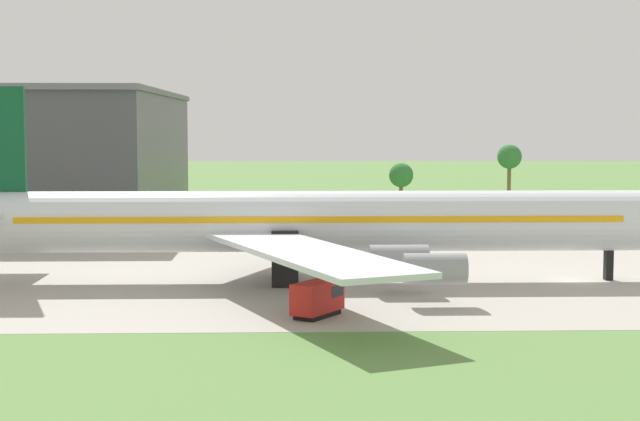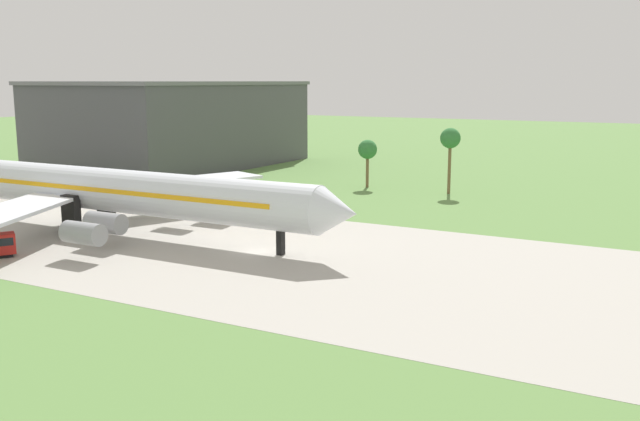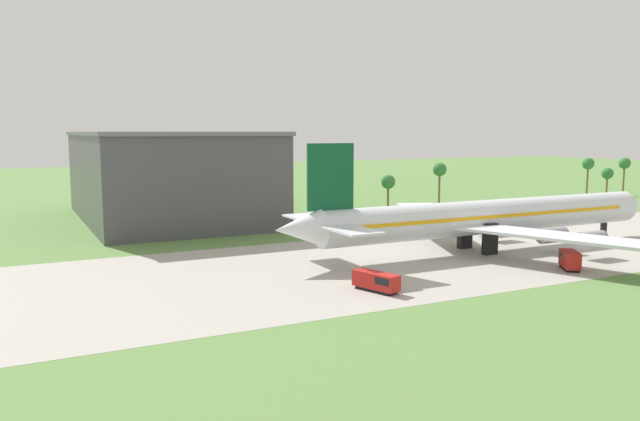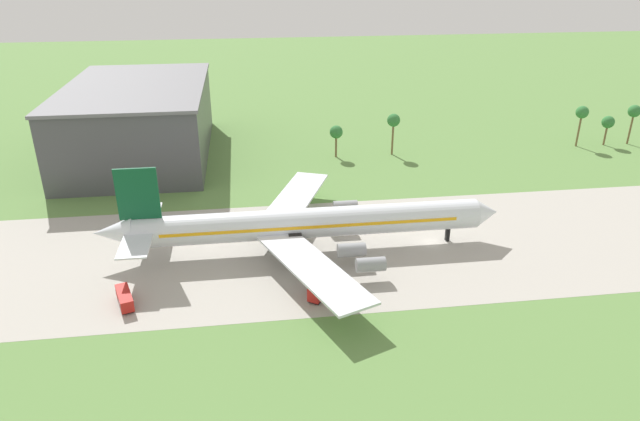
{
  "view_description": "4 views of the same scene",
  "coord_description": "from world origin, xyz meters",
  "px_view_note": "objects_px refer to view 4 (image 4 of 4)",
  "views": [
    {
      "loc": [
        -26.66,
        -90.01,
        14.63
      ],
      "look_at": [
        -23.99,
        0.42,
        6.66
      ],
      "focal_mm": 55.0,
      "sensor_mm": 36.0,
      "label": 1
    },
    {
      "loc": [
        45.57,
        -67.69,
        19.8
      ],
      "look_at": [
        8.36,
        0.42,
        5.66
      ],
      "focal_mm": 40.0,
      "sensor_mm": 36.0,
      "label": 2
    },
    {
      "loc": [
        -96.11,
        -78.86,
        19.69
      ],
      "look_at": [
        -56.34,
        0.42,
        8.48
      ],
      "focal_mm": 35.0,
      "sensor_mm": 36.0,
      "label": 3
    },
    {
      "loc": [
        -35.32,
        -95.53,
        52.03
      ],
      "look_at": [
        -21.58,
        5.0,
        6.0
      ],
      "focal_mm": 32.0,
      "sensor_mm": 36.0,
      "label": 4
    }
  ],
  "objects_px": {
    "fuel_truck": "(125,299)",
    "terminal_building": "(140,120)",
    "jet_airliner": "(304,223)",
    "baggage_tug": "(319,290)"
  },
  "relations": [
    {
      "from": "jet_airliner",
      "to": "terminal_building",
      "type": "relative_size",
      "value": 1.25
    },
    {
      "from": "baggage_tug",
      "to": "fuel_truck",
      "type": "relative_size",
      "value": 0.76
    },
    {
      "from": "baggage_tug",
      "to": "terminal_building",
      "type": "distance_m",
      "value": 88.92
    },
    {
      "from": "terminal_building",
      "to": "baggage_tug",
      "type": "bearing_deg",
      "value": -63.67
    },
    {
      "from": "fuel_truck",
      "to": "terminal_building",
      "type": "xyz_separation_m",
      "value": [
        -7.97,
        77.54,
        8.59
      ]
    },
    {
      "from": "jet_airliner",
      "to": "fuel_truck",
      "type": "xyz_separation_m",
      "value": [
        -30.61,
        -15.01,
        -4.31
      ]
    },
    {
      "from": "jet_airliner",
      "to": "baggage_tug",
      "type": "distance_m",
      "value": 17.33
    },
    {
      "from": "baggage_tug",
      "to": "fuel_truck",
      "type": "height_order",
      "value": "baggage_tug"
    },
    {
      "from": "terminal_building",
      "to": "fuel_truck",
      "type": "bearing_deg",
      "value": -84.13
    },
    {
      "from": "baggage_tug",
      "to": "terminal_building",
      "type": "bearing_deg",
      "value": 116.33
    }
  ]
}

